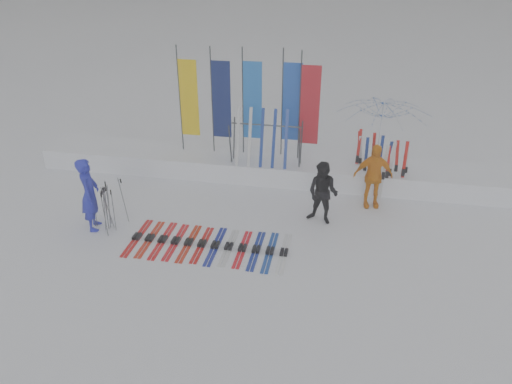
% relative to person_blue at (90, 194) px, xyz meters
% --- Properties ---
extents(ground, '(120.00, 120.00, 0.00)m').
position_rel_person_blue_xyz_m(ground, '(3.80, -0.82, -0.95)').
color(ground, white).
rests_on(ground, ground).
extents(snow_bank, '(14.00, 1.60, 0.60)m').
position_rel_person_blue_xyz_m(snow_bank, '(3.80, 3.78, -0.65)').
color(snow_bank, white).
rests_on(snow_bank, ground).
extents(person_blue, '(0.64, 0.80, 1.89)m').
position_rel_person_blue_xyz_m(person_blue, '(0.00, 0.00, 0.00)').
color(person_blue, '#1F24B5').
rests_on(person_blue, ground).
extents(person_black, '(0.95, 0.84, 1.65)m').
position_rel_person_blue_xyz_m(person_black, '(5.61, 1.36, -0.12)').
color(person_black, black).
rests_on(person_black, ground).
extents(person_yellow, '(1.11, 0.62, 1.79)m').
position_rel_person_blue_xyz_m(person_yellow, '(6.85, 2.47, -0.05)').
color(person_yellow, orange).
rests_on(person_yellow, ground).
extents(tent_canopy, '(3.56, 3.59, 2.45)m').
position_rel_person_blue_xyz_m(tent_canopy, '(7.07, 4.38, 0.28)').
color(tent_canopy, white).
rests_on(tent_canopy, ground).
extents(ski_row, '(3.80, 1.70, 0.07)m').
position_rel_person_blue_xyz_m(ski_row, '(3.05, -0.27, -0.91)').
color(ski_row, red).
rests_on(ski_row, ground).
extents(pole_cluster, '(0.78, 0.75, 1.26)m').
position_rel_person_blue_xyz_m(pole_cluster, '(0.36, 0.05, -0.35)').
color(pole_cluster, '#595B60').
rests_on(pole_cluster, ground).
extents(feather_flags, '(4.18, 0.24, 3.20)m').
position_rel_person_blue_xyz_m(feather_flags, '(3.25, 4.01, 1.30)').
color(feather_flags, '#383A3F').
rests_on(feather_flags, ground).
extents(ski_rack, '(2.04, 0.80, 1.23)m').
position_rel_person_blue_xyz_m(ski_rack, '(3.80, 3.38, 0.44)').
color(ski_rack, '#383A3F').
rests_on(ski_rack, ground).
extents(upright_skis, '(1.45, 1.06, 1.67)m').
position_rel_person_blue_xyz_m(upright_skis, '(7.07, 3.48, -0.17)').
color(upright_skis, silver).
rests_on(upright_skis, ground).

